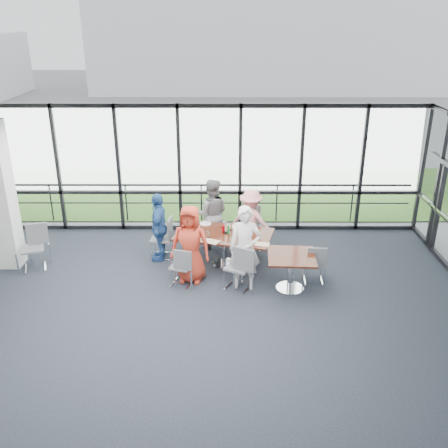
{
  "coord_description": "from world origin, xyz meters",
  "views": [
    {
      "loc": [
        1.14,
        -6.86,
        5.13
      ],
      "look_at": [
        1.11,
        2.71,
        1.1
      ],
      "focal_mm": 40.0,
      "sensor_mm": 36.0,
      "label": 1
    }
  ],
  "objects_px": {
    "chair_spare_lb": "(33,249)",
    "chair_spare_r": "(314,263)",
    "main_table": "(224,238)",
    "diner_far_right": "(251,221)",
    "chair_main_nr": "(238,267)",
    "diner_end": "(159,227)",
    "chair_main_fl": "(215,225)",
    "chair_main_fr": "(256,227)",
    "chair_main_end": "(161,239)",
    "structural_column": "(0,196)",
    "side_table_right": "(291,260)",
    "diner_near_left": "(190,244)",
    "diner_near_right": "(245,248)",
    "diner_far_left": "(212,214)",
    "chair_main_nl": "(181,266)"
  },
  "relations": [
    {
      "from": "chair_spare_lb",
      "to": "chair_spare_r",
      "type": "distance_m",
      "value": 6.01
    },
    {
      "from": "main_table",
      "to": "chair_spare_r",
      "type": "xyz_separation_m",
      "value": [
        1.86,
        -0.76,
        -0.22
      ]
    },
    {
      "from": "diner_far_right",
      "to": "chair_main_nr",
      "type": "bearing_deg",
      "value": 102.99
    },
    {
      "from": "diner_end",
      "to": "chair_main_fl",
      "type": "xyz_separation_m",
      "value": [
        1.23,
        0.81,
        -0.29
      ]
    },
    {
      "from": "chair_spare_r",
      "to": "chair_main_fr",
      "type": "bearing_deg",
      "value": 124.84
    },
    {
      "from": "main_table",
      "to": "chair_main_nr",
      "type": "bearing_deg",
      "value": -60.27
    },
    {
      "from": "main_table",
      "to": "chair_main_end",
      "type": "xyz_separation_m",
      "value": [
        -1.42,
        0.37,
        -0.18
      ]
    },
    {
      "from": "structural_column",
      "to": "chair_main_fl",
      "type": "height_order",
      "value": "structural_column"
    },
    {
      "from": "side_table_right",
      "to": "diner_far_right",
      "type": "xyz_separation_m",
      "value": [
        -0.72,
        1.8,
        0.1
      ]
    },
    {
      "from": "diner_near_left",
      "to": "diner_near_right",
      "type": "distance_m",
      "value": 1.14
    },
    {
      "from": "diner_far_right",
      "to": "chair_main_nr",
      "type": "distance_m",
      "value": 1.83
    },
    {
      "from": "diner_far_left",
      "to": "chair_spare_r",
      "type": "xyz_separation_m",
      "value": [
        2.15,
        -1.68,
        -0.42
      ]
    },
    {
      "from": "diner_near_right",
      "to": "chair_spare_lb",
      "type": "bearing_deg",
      "value": 175.51
    },
    {
      "from": "main_table",
      "to": "chair_spare_lb",
      "type": "height_order",
      "value": "chair_spare_lb"
    },
    {
      "from": "diner_far_right",
      "to": "chair_main_nl",
      "type": "height_order",
      "value": "diner_far_right"
    },
    {
      "from": "diner_near_left",
      "to": "chair_main_fr",
      "type": "bearing_deg",
      "value": 59.36
    },
    {
      "from": "diner_near_left",
      "to": "chair_spare_lb",
      "type": "xyz_separation_m",
      "value": [
        -3.45,
        0.5,
        -0.35
      ]
    },
    {
      "from": "side_table_right",
      "to": "chair_main_fl",
      "type": "xyz_separation_m",
      "value": [
        -1.55,
        2.16,
        -0.15
      ]
    },
    {
      "from": "chair_spare_r",
      "to": "chair_main_end",
      "type": "bearing_deg",
      "value": 162.56
    },
    {
      "from": "diner_far_right",
      "to": "chair_main_end",
      "type": "xyz_separation_m",
      "value": [
        -2.03,
        -0.37,
        -0.29
      ]
    },
    {
      "from": "diner_near_right",
      "to": "diner_far_left",
      "type": "height_order",
      "value": "diner_near_right"
    },
    {
      "from": "chair_main_nl",
      "to": "side_table_right",
      "type": "bearing_deg",
      "value": 11.76
    },
    {
      "from": "diner_near_left",
      "to": "diner_near_right",
      "type": "bearing_deg",
      "value": -4.01
    },
    {
      "from": "structural_column",
      "to": "diner_far_right",
      "type": "height_order",
      "value": "structural_column"
    },
    {
      "from": "chair_main_fl",
      "to": "chair_main_fr",
      "type": "bearing_deg",
      "value": -175.25
    },
    {
      "from": "side_table_right",
      "to": "diner_near_right",
      "type": "xyz_separation_m",
      "value": [
        -0.91,
        0.08,
        0.22
      ]
    },
    {
      "from": "diner_end",
      "to": "side_table_right",
      "type": "bearing_deg",
      "value": 66.33
    },
    {
      "from": "chair_main_nr",
      "to": "chair_main_end",
      "type": "xyz_separation_m",
      "value": [
        -1.71,
        1.41,
        -0.02
      ]
    },
    {
      "from": "side_table_right",
      "to": "diner_far_right",
      "type": "distance_m",
      "value": 1.95
    },
    {
      "from": "main_table",
      "to": "diner_near_left",
      "type": "height_order",
      "value": "diner_near_left"
    },
    {
      "from": "diner_far_right",
      "to": "chair_main_fl",
      "type": "bearing_deg",
      "value": 0.07
    },
    {
      "from": "chair_main_fl",
      "to": "side_table_right",
      "type": "bearing_deg",
      "value": 139.95
    },
    {
      "from": "structural_column",
      "to": "chair_main_nl",
      "type": "distance_m",
      "value": 4.11
    },
    {
      "from": "chair_main_nr",
      "to": "chair_main_fr",
      "type": "distance_m",
      "value": 2.03
    },
    {
      "from": "diner_near_left",
      "to": "structural_column",
      "type": "bearing_deg",
      "value": -179.29
    },
    {
      "from": "main_table",
      "to": "chair_main_end",
      "type": "relative_size",
      "value": 2.45
    },
    {
      "from": "diner_far_left",
      "to": "structural_column",
      "type": "bearing_deg",
      "value": 12.7
    },
    {
      "from": "main_table",
      "to": "diner_near_left",
      "type": "xyz_separation_m",
      "value": [
        -0.68,
        -0.7,
        0.19
      ]
    },
    {
      "from": "side_table_right",
      "to": "diner_near_left",
      "type": "distance_m",
      "value": 2.06
    },
    {
      "from": "diner_far_left",
      "to": "chair_main_fl",
      "type": "relative_size",
      "value": 1.71
    },
    {
      "from": "chair_spare_lb",
      "to": "chair_main_nr",
      "type": "bearing_deg",
      "value": 149.83
    },
    {
      "from": "main_table",
      "to": "diner_far_left",
      "type": "xyz_separation_m",
      "value": [
        -0.29,
        0.92,
        0.2
      ]
    },
    {
      "from": "chair_main_nl",
      "to": "chair_main_fl",
      "type": "height_order",
      "value": "chair_main_fl"
    },
    {
      "from": "structural_column",
      "to": "side_table_right",
      "type": "distance_m",
      "value": 6.21
    },
    {
      "from": "diner_near_right",
      "to": "chair_main_fl",
      "type": "bearing_deg",
      "value": 112.31
    },
    {
      "from": "chair_main_nr",
      "to": "chair_spare_r",
      "type": "bearing_deg",
      "value": 37.34
    },
    {
      "from": "diner_end",
      "to": "chair_main_end",
      "type": "bearing_deg",
      "value": 164.08
    },
    {
      "from": "chair_main_nl",
      "to": "chair_main_fl",
      "type": "relative_size",
      "value": 0.85
    },
    {
      "from": "diner_near_right",
      "to": "diner_end",
      "type": "bearing_deg",
      "value": 151.06
    },
    {
      "from": "diner_far_left",
      "to": "diner_far_right",
      "type": "xyz_separation_m",
      "value": [
        0.91,
        -0.18,
        -0.09
      ]
    }
  ]
}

